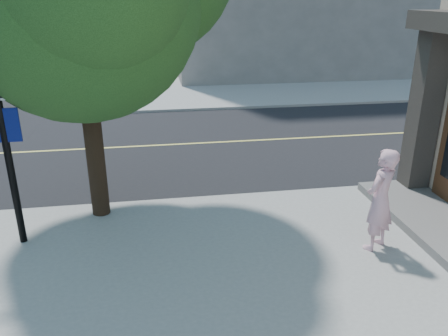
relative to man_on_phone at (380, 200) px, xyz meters
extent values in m
plane|color=black|center=(-7.50, 2.87, -1.13)|extent=(140.00, 140.00, 0.00)
cube|color=black|center=(-7.50, 7.37, -1.13)|extent=(140.00, 9.00, 0.01)
cube|color=gray|center=(6.00, 24.37, -1.07)|extent=(29.00, 25.00, 0.12)
cube|color=slate|center=(1.70, 0.67, -0.92)|extent=(1.60, 4.00, 0.18)
cube|color=#35302B|center=(2.20, 2.37, 1.09)|extent=(0.55, 0.55, 4.20)
imported|color=#E0A6B7|center=(0.00, 0.00, 0.00)|extent=(0.88, 0.82, 2.03)
cylinder|color=black|center=(-5.41, 2.37, 0.95)|extent=(0.39, 0.39, 3.92)
cylinder|color=black|center=(-6.84, 1.34, 1.40)|extent=(0.14, 0.14, 4.82)
cube|color=navy|center=(-6.79, 1.32, 1.40)|extent=(0.52, 0.04, 0.63)
camera|label=1|loc=(-4.14, -7.09, 3.64)|focal=36.04mm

